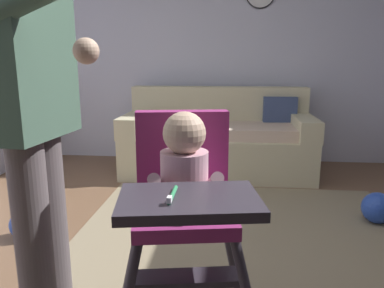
{
  "coord_description": "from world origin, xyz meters",
  "views": [
    {
      "loc": [
        0.14,
        -1.84,
        1.13
      ],
      "look_at": [
        -0.01,
        -0.37,
        0.8
      ],
      "focal_mm": 34.87,
      "sensor_mm": 36.0,
      "label": 1
    }
  ],
  "objects": [
    {
      "name": "adult_standing",
      "position": [
        -0.6,
        -0.51,
        0.93
      ],
      "size": [
        0.51,
        0.52,
        1.64
      ],
      "rotation": [
        0.0,
        0.0,
        -0.08
      ],
      "color": "#62575A",
      "rests_on": "ground"
    },
    {
      "name": "ground",
      "position": [
        0.0,
        0.0,
        -0.05
      ],
      "size": [
        5.92,
        6.46,
        0.1
      ],
      "primitive_type": "cube",
      "color": "brown"
    },
    {
      "name": "toy_ball",
      "position": [
        1.21,
        0.76,
        0.11
      ],
      "size": [
        0.22,
        0.22,
        0.22
      ],
      "primitive_type": "sphere",
      "color": "#284CB7",
      "rests_on": "ground"
    },
    {
      "name": "toy_ball_second",
      "position": [
        -1.17,
        0.29,
        0.09
      ],
      "size": [
        0.18,
        0.18,
        0.18
      ],
      "primitive_type": "sphere",
      "color": "#284CB7",
      "rests_on": "ground"
    },
    {
      "name": "high_chair",
      "position": [
        -0.02,
        -0.56,
        0.67
      ],
      "size": [
        0.69,
        0.79,
        0.97
      ],
      "rotation": [
        0.0,
        0.0,
        -1.4
      ],
      "color": "#37313C",
      "rests_on": "ground"
    },
    {
      "name": "area_rug",
      "position": [
        0.26,
        -0.05,
        0.0
      ],
      "size": [
        2.23,
        2.95,
        0.01
      ],
      "primitive_type": "cube",
      "color": "gray",
      "rests_on": "ground"
    },
    {
      "name": "couch",
      "position": [
        0.04,
        1.94,
        0.33
      ],
      "size": [
        1.89,
        0.86,
        0.86
      ],
      "rotation": [
        0.0,
        0.0,
        -1.57
      ],
      "color": "beige",
      "rests_on": "ground"
    },
    {
      "name": "wall_far",
      "position": [
        0.0,
        2.46,
        1.33
      ],
      "size": [
        5.12,
        0.06,
        2.66
      ],
      "primitive_type": "cube",
      "color": "silver",
      "rests_on": "ground"
    }
  ]
}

